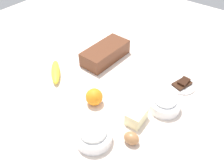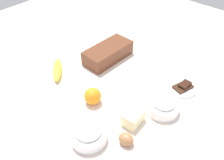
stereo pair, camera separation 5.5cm
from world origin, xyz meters
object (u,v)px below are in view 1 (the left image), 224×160
object	(u,v)px
sugar_bowl	(165,103)
chocolate_plate	(182,85)
banana	(56,72)
butter_block	(137,116)
orange_fruit	(94,97)
egg_near_butter	(131,138)
loaf_pan	(105,53)
flour_bowl	(94,135)

from	to	relation	value
sugar_bowl	chocolate_plate	size ratio (longest dim) A/B	1.09
banana	chocolate_plate	size ratio (longest dim) A/B	1.46
butter_block	chocolate_plate	size ratio (longest dim) A/B	0.69
orange_fruit	egg_near_butter	world-z (taller)	orange_fruit
banana	orange_fruit	xyz separation A→B (m)	(-0.03, -0.29, 0.02)
loaf_pan	flour_bowl	size ratio (longest dim) A/B	1.96
sugar_bowl	egg_near_butter	bearing A→B (deg)	176.91
loaf_pan	chocolate_plate	size ratio (longest dim) A/B	2.18
flour_bowl	sugar_bowl	world-z (taller)	flour_bowl
orange_fruit	egg_near_butter	size ratio (longest dim) A/B	1.24
egg_near_butter	banana	bearing A→B (deg)	79.96
banana	loaf_pan	bearing A→B (deg)	-22.88
sugar_bowl	butter_block	world-z (taller)	sugar_bowl
flour_bowl	chocolate_plate	bearing A→B (deg)	-14.62
flour_bowl	egg_near_butter	bearing A→B (deg)	-55.32
loaf_pan	butter_block	xyz separation A→B (m)	(-0.26, -0.38, -0.01)
loaf_pan	orange_fruit	bearing A→B (deg)	-147.51
loaf_pan	egg_near_butter	distance (m)	0.56
flour_bowl	banana	world-z (taller)	flour_bowl
orange_fruit	butter_block	world-z (taller)	orange_fruit
loaf_pan	sugar_bowl	world-z (taller)	loaf_pan
loaf_pan	sugar_bowl	xyz separation A→B (m)	(-0.13, -0.44, -0.01)
sugar_bowl	butter_block	size ratio (longest dim) A/B	1.57
chocolate_plate	orange_fruit	bearing A→B (deg)	143.27
loaf_pan	banana	xyz separation A→B (m)	(-0.27, 0.11, -0.02)
flour_bowl	butter_block	size ratio (longest dim) A/B	1.60
flour_bowl	sugar_bowl	size ratio (longest dim) A/B	1.02
orange_fruit	butter_block	distance (m)	0.21
butter_block	egg_near_butter	size ratio (longest dim) A/B	1.45
orange_fruit	egg_near_butter	bearing A→B (deg)	-105.34
banana	egg_near_butter	xyz separation A→B (m)	(-0.10, -0.54, 0.00)
flour_bowl	orange_fruit	distance (m)	0.20
banana	butter_block	xyz separation A→B (m)	(0.00, -0.50, 0.01)
loaf_pan	butter_block	world-z (taller)	loaf_pan
butter_block	flour_bowl	bearing A→B (deg)	157.11
orange_fruit	butter_block	size ratio (longest dim) A/B	0.86
butter_block	chocolate_plate	bearing A→B (deg)	-9.62
sugar_bowl	banana	size ratio (longest dim) A/B	0.74
sugar_bowl	chocolate_plate	distance (m)	0.18
flour_bowl	banana	xyz separation A→B (m)	(0.18, 0.42, -0.01)
banana	chocolate_plate	bearing A→B (deg)	-59.61
sugar_bowl	butter_block	distance (m)	0.15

